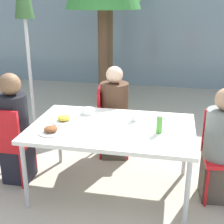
{
  "coord_description": "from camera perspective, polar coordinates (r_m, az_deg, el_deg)",
  "views": [
    {
      "loc": [
        0.57,
        -2.78,
        1.91
      ],
      "look_at": [
        0.0,
        0.0,
        0.88
      ],
      "focal_mm": 50.0,
      "sensor_mm": 36.0,
      "label": 1
    }
  ],
  "objects": [
    {
      "name": "person_left",
      "position": [
        3.48,
        -17.32,
        -3.32
      ],
      "size": [
        0.31,
        0.31,
        1.21
      ],
      "rotation": [
        0.0,
        0.0,
        0.01
      ],
      "color": "black",
      "rests_on": "ground"
    },
    {
      "name": "dining_table",
      "position": [
        3.1,
        0.0,
        -3.43
      ],
      "size": [
        1.61,
        1.03,
        0.73
      ],
      "color": "silver",
      "rests_on": "ground"
    },
    {
      "name": "person_far",
      "position": [
        3.86,
        0.43,
        -0.64
      ],
      "size": [
        0.35,
        0.35,
        1.17
      ],
      "rotation": [
        0.0,
        0.0,
        -1.41
      ],
      "color": "#473D33",
      "rests_on": "ground"
    },
    {
      "name": "person_right",
      "position": [
        3.21,
        19.2,
        -6.36
      ],
      "size": [
        0.33,
        0.33,
        1.16
      ],
      "rotation": [
        0.0,
        0.0,
        -3.07
      ],
      "color": "#473D33",
      "rests_on": "ground"
    },
    {
      "name": "drinking_cup",
      "position": [
        3.21,
        4.09,
        -0.79
      ],
      "size": [
        0.07,
        0.07,
        0.1
      ],
      "color": "white",
      "rests_on": "dining_table"
    },
    {
      "name": "chair_left",
      "position": [
        3.47,
        -18.54,
        -4.79
      ],
      "size": [
        0.4,
        0.4,
        0.88
      ],
      "rotation": [
        0.0,
        0.0,
        0.01
      ],
      "color": "red",
      "rests_on": "ground"
    },
    {
      "name": "ground_plane",
      "position": [
        3.42,
        0.0,
        -13.92
      ],
      "size": [
        24.0,
        24.0,
        0.0
      ],
      "primitive_type": "plane",
      "color": "#B2A893"
    },
    {
      "name": "plate_0",
      "position": [
        3.22,
        -8.76,
        -1.31
      ],
      "size": [
        0.25,
        0.25,
        0.07
      ],
      "color": "white",
      "rests_on": "dining_table"
    },
    {
      "name": "bottle",
      "position": [
        2.93,
        8.65,
        -2.26
      ],
      "size": [
        0.06,
        0.06,
        0.18
      ],
      "color": "#51A338",
      "rests_on": "dining_table"
    },
    {
      "name": "closed_umbrella",
      "position": [
        4.23,
        -15.74,
        17.48
      ],
      "size": [
        0.36,
        0.36,
        2.46
      ],
      "color": "#333333",
      "rests_on": "ground"
    },
    {
      "name": "chair_right",
      "position": [
        3.3,
        19.74,
        -6.22
      ],
      "size": [
        0.43,
        0.43,
        0.88
      ],
      "rotation": [
        0.0,
        0.0,
        -3.07
      ],
      "color": "red",
      "rests_on": "ground"
    },
    {
      "name": "plate_1",
      "position": [
        2.98,
        -11.1,
        -3.31
      ],
      "size": [
        0.24,
        0.24,
        0.07
      ],
      "color": "white",
      "rests_on": "dining_table"
    },
    {
      "name": "chair_far",
      "position": [
        3.92,
        -0.72,
        -0.77
      ],
      "size": [
        0.46,
        0.46,
        0.88
      ],
      "rotation": [
        0.0,
        0.0,
        -1.41
      ],
      "color": "red",
      "rests_on": "ground"
    },
    {
      "name": "building_facade",
      "position": [
        7.2,
        7.28,
        16.59
      ],
      "size": [
        10.0,
        0.2,
        3.0
      ],
      "color": "gray",
      "rests_on": "ground"
    },
    {
      "name": "salad_bowl",
      "position": [
        3.41,
        -4.38,
        0.16
      ],
      "size": [
        0.15,
        0.15,
        0.06
      ],
      "color": "white",
      "rests_on": "dining_table"
    }
  ]
}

